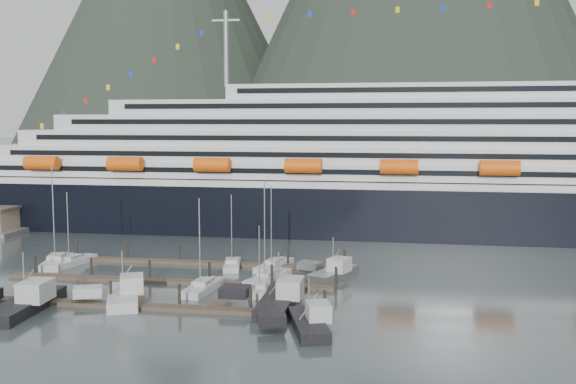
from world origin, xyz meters
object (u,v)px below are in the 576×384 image
at_px(cruise_ship, 414,174).
at_px(sailboat_c, 203,288).
at_px(sailboat_g, 274,266).
at_px(trawler_b, 122,295).
at_px(sailboat_a, 57,262).
at_px(sailboat_f, 232,265).
at_px(trawler_c, 277,299).
at_px(trawler_a, 24,303).
at_px(sailboat_d, 268,278).
at_px(trawler_e, 332,272).
at_px(sailboat_h, 260,290).
at_px(sailboat_e, 73,262).
at_px(trawler_d, 308,323).

height_order(cruise_ship, sailboat_c, cruise_ship).
xyz_separation_m(cruise_ship, sailboat_g, (-21.88, -39.68, -11.63)).
bearing_deg(cruise_ship, trawler_b, -120.55).
relative_size(sailboat_a, sailboat_f, 1.37).
relative_size(trawler_b, trawler_c, 0.80).
height_order(sailboat_a, sailboat_c, sailboat_a).
height_order(sailboat_c, trawler_c, sailboat_c).
relative_size(sailboat_a, trawler_c, 1.12).
relative_size(sailboat_c, trawler_a, 0.90).
bearing_deg(sailboat_g, sailboat_d, -158.78).
bearing_deg(trawler_c, cruise_ship, -16.72).
xyz_separation_m(cruise_ship, sailboat_a, (-56.59, -43.46, -11.58)).
relative_size(trawler_c, trawler_e, 1.36).
relative_size(sailboat_h, trawler_c, 0.65).
height_order(cruise_ship, sailboat_d, cruise_ship).
bearing_deg(trawler_e, trawler_c, -175.67).
height_order(sailboat_a, trawler_e, sailboat_a).
bearing_deg(sailboat_a, sailboat_g, -98.53).
bearing_deg(sailboat_f, sailboat_g, -95.82).
distance_m(sailboat_h, trawler_b, 18.02).
bearing_deg(sailboat_a, trawler_b, -149.34).
xyz_separation_m(sailboat_d, trawler_e, (8.89, 3.25, 0.45)).
height_order(sailboat_h, trawler_c, sailboat_h).
bearing_deg(sailboat_c, sailboat_a, 72.21).
bearing_deg(trawler_e, sailboat_h, 160.61).
bearing_deg(sailboat_e, cruise_ship, -39.94).
relative_size(trawler_a, trawler_c, 0.99).
bearing_deg(sailboat_a, trawler_c, -128.88).
relative_size(sailboat_g, trawler_a, 0.92).
bearing_deg(sailboat_d, sailboat_g, 23.66).
height_order(sailboat_d, sailboat_h, sailboat_d).
relative_size(sailboat_d, sailboat_f, 1.23).
bearing_deg(sailboat_e, sailboat_h, -98.24).
distance_m(sailboat_d, trawler_c, 13.44).
xyz_separation_m(sailboat_c, sailboat_f, (0.13, 15.06, -0.02)).
distance_m(cruise_ship, sailboat_g, 46.78).
bearing_deg(sailboat_f, trawler_b, 147.38).
height_order(sailboat_g, trawler_d, sailboat_g).
bearing_deg(sailboat_a, trawler_a, -174.11).
relative_size(sailboat_d, sailboat_g, 1.10).
relative_size(sailboat_f, trawler_c, 0.82).
bearing_deg(sailboat_h, trawler_e, -47.60).
bearing_deg(trawler_a, trawler_b, -64.03).
height_order(sailboat_f, trawler_c, sailboat_f).
relative_size(trawler_a, trawler_d, 1.30).
relative_size(sailboat_d, trawler_d, 1.32).
xyz_separation_m(trawler_d, trawler_e, (0.02, 25.04, 0.03)).
bearing_deg(sailboat_c, trawler_d, -126.19).
height_order(sailboat_c, sailboat_e, sailboat_c).
bearing_deg(sailboat_e, sailboat_a, 123.93).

